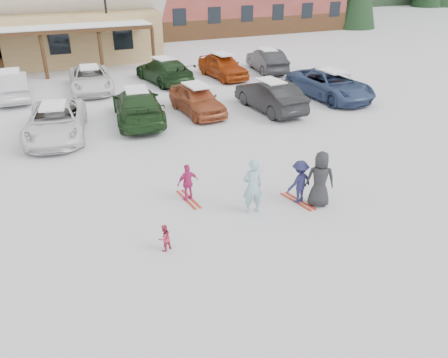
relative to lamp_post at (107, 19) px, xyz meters
name	(u,v)px	position (x,y,z in m)	size (l,w,h in m)	color
ground	(228,225)	(-1.05, -23.18, -3.24)	(160.00, 160.00, 0.00)	silver
lamp_post	(107,19)	(0.00, 0.00, 0.00)	(0.50, 0.25, 5.70)	black
adult_skier	(253,186)	(-0.07, -22.78, -2.36)	(0.65, 0.42, 1.78)	#8DB7C9
toddler_red	(164,238)	(-3.11, -23.61, -2.86)	(0.38, 0.29, 0.78)	#B72945
child_navy	(300,182)	(1.58, -22.82, -2.53)	(0.93, 0.53, 1.44)	#1C1E43
skis_child_navy	(298,201)	(1.58, -22.82, -3.23)	(0.20, 1.40, 0.03)	#B72D1A
child_magenta	(188,183)	(-1.61, -21.27, -2.62)	(0.74, 0.31, 1.26)	#C72670
skis_child_magenta	(189,199)	(-1.61, -21.27, -3.23)	(0.20, 1.40, 0.03)	#B72D1A
bystander_dark	(320,179)	(2.05, -23.23, -2.34)	(0.88, 0.58, 1.81)	black
parked_car_2	(56,121)	(-4.97, -13.64, -2.53)	(2.38, 5.16, 1.43)	white
parked_car_3	(138,106)	(-1.21, -13.02, -2.47)	(2.17, 5.34, 1.55)	#1B3919
parked_car_4	(197,99)	(1.80, -13.00, -2.52)	(1.71, 4.24, 1.45)	#A24C29
parked_car_5	(270,96)	(5.37, -14.09, -2.47)	(1.64, 4.70, 1.55)	black
parked_car_6	(330,84)	(9.56, -13.44, -2.48)	(2.55, 5.53, 1.54)	navy
parked_car_9	(12,85)	(-6.65, -6.56, -2.47)	(1.65, 4.73, 1.56)	#B4B6BA
parked_car_10	(91,79)	(-2.44, -6.51, -2.54)	(2.33, 5.06, 1.40)	white
parked_car_11	(164,70)	(2.09, -6.36, -2.49)	(2.11, 5.18, 1.50)	#193318
parked_car_12	(223,66)	(5.97, -6.69, -2.48)	(1.82, 4.51, 1.54)	#A1380E
parked_car_13	(267,60)	(9.45, -6.33, -2.49)	(1.60, 4.59, 1.51)	black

